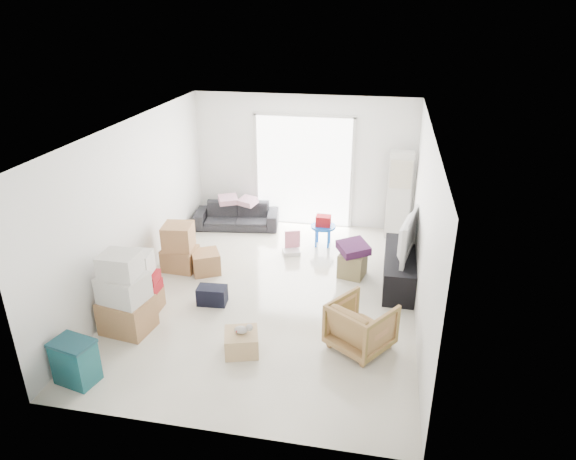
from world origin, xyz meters
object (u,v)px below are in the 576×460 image
(sofa, at_px, (237,212))
(ottoman, at_px, (352,264))
(kids_table, at_px, (323,224))
(television, at_px, (401,250))
(ac_tower, at_px, (399,195))
(wood_crate, at_px, (241,342))
(tv_console, at_px, (399,268))
(storage_bins, at_px, (75,361))
(armchair, at_px, (361,323))

(sofa, relative_size, ottoman, 4.08)
(ottoman, xyz_separation_m, kids_table, (-0.66, 1.12, 0.22))
(television, xyz_separation_m, sofa, (-3.32, 1.77, -0.29))
(ac_tower, bearing_deg, wood_crate, -115.59)
(tv_console, bearing_deg, sofa, 151.94)
(tv_console, xyz_separation_m, wood_crate, (-2.07, -2.30, -0.13))
(storage_bins, height_order, kids_table, kids_table)
(ac_tower, relative_size, ottoman, 4.16)
(ottoman, bearing_deg, television, -8.26)
(kids_table, bearing_deg, storage_bins, -118.76)
(television, xyz_separation_m, armchair, (-0.51, -1.90, -0.24))
(tv_console, relative_size, storage_bins, 2.80)
(television, xyz_separation_m, storage_bins, (-3.90, -3.26, -0.33))
(ac_tower, height_order, tv_console, ac_tower)
(ac_tower, bearing_deg, kids_table, -153.57)
(television, xyz_separation_m, ottoman, (-0.78, 0.11, -0.41))
(sofa, bearing_deg, storage_bins, -104.80)
(television, bearing_deg, sofa, 73.50)
(tv_console, distance_m, storage_bins, 5.08)
(wood_crate, bearing_deg, tv_console, 48.01)
(armchair, distance_m, kids_table, 3.26)
(ac_tower, xyz_separation_m, wood_crate, (-2.02, -4.22, -0.73))
(ac_tower, bearing_deg, tv_console, -88.51)
(sofa, bearing_deg, wood_crate, -81.15)
(sofa, height_order, kids_table, sofa)
(ac_tower, xyz_separation_m, sofa, (-3.27, -0.15, -0.54))
(tv_console, distance_m, kids_table, 1.90)
(ottoman, bearing_deg, kids_table, 120.41)
(television, bearing_deg, armchair, 176.41)
(ac_tower, relative_size, storage_bins, 2.99)
(kids_table, bearing_deg, television, -40.58)
(storage_bins, bearing_deg, sofa, 83.41)
(storage_bins, bearing_deg, wood_crate, 27.70)
(sofa, bearing_deg, ac_tower, -5.58)
(ac_tower, relative_size, sofa, 1.02)
(storage_bins, distance_m, wood_crate, 2.07)
(television, distance_m, kids_table, 1.90)
(tv_console, xyz_separation_m, kids_table, (-1.44, 1.23, 0.16))
(ac_tower, relative_size, wood_crate, 3.95)
(ottoman, bearing_deg, sofa, 146.89)
(storage_bins, distance_m, kids_table, 5.12)
(ottoman, xyz_separation_m, wood_crate, (-1.29, -2.41, -0.06))
(sofa, distance_m, ottoman, 3.03)
(armchair, height_order, kids_table, armchair)
(sofa, xyz_separation_m, storage_bins, (-0.58, -5.03, -0.04))
(ottoman, distance_m, kids_table, 1.31)
(television, distance_m, armchair, 1.98)
(ottoman, bearing_deg, armchair, -82.41)
(wood_crate, bearing_deg, armchair, 14.57)
(television, height_order, ottoman, television)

